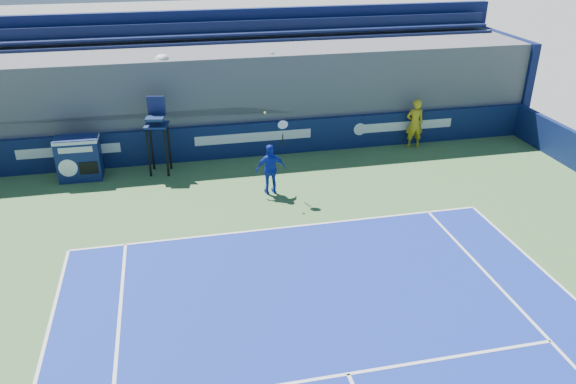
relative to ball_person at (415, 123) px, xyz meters
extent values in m
imported|color=gold|center=(0.00, 0.00, 0.00)|extent=(0.67, 0.46, 1.76)
cube|color=white|center=(-5.74, -4.82, -0.87)|extent=(10.97, 0.07, 0.00)
cube|color=white|center=(-5.74, -10.30, -0.87)|extent=(8.23, 0.07, 0.00)
cube|color=#0C1944|center=(-5.74, 0.40, -0.29)|extent=(20.40, 0.20, 1.20)
cube|color=white|center=(-11.74, 0.29, -0.17)|extent=(3.20, 0.01, 0.32)
cube|color=white|center=(-5.74, 0.29, -0.17)|extent=(4.00, 0.01, 0.32)
cube|color=white|center=(-0.24, 0.29, -0.17)|extent=(3.60, 0.01, 0.32)
cylinder|color=white|center=(-1.94, 0.29, -0.17)|extent=(0.44, 0.01, 0.44)
cube|color=#101C50|center=(-11.35, -0.37, -0.19)|extent=(1.31, 0.73, 1.40)
cube|color=silver|center=(-11.35, -0.37, 0.44)|extent=(1.33, 0.75, 0.10)
cylinder|color=white|center=(-11.66, -0.72, -0.34)|extent=(0.56, 0.03, 0.56)
cube|color=black|center=(-11.06, -0.73, -0.39)|extent=(0.55, 0.03, 0.40)
cube|color=silver|center=(-11.36, -0.73, 0.23)|extent=(1.00, 0.03, 0.18)
cylinder|color=black|center=(-9.22, -0.64, -0.09)|extent=(0.08, 0.08, 1.60)
cylinder|color=black|center=(-8.67, -0.74, -0.09)|extent=(0.08, 0.08, 1.60)
cylinder|color=black|center=(-9.12, -0.09, -0.09)|extent=(0.08, 0.08, 1.60)
cylinder|color=black|center=(-8.57, -0.19, -0.09)|extent=(0.08, 0.08, 1.60)
cube|color=navy|center=(-8.90, -0.41, 0.74)|extent=(0.82, 0.82, 0.06)
cube|color=#14234C|center=(-8.92, -0.51, 0.99)|extent=(0.62, 0.54, 0.08)
cube|color=#141A4C|center=(-8.85, -0.16, 1.29)|extent=(0.55, 0.16, 0.60)
imported|color=#152EAC|center=(-5.70, -2.65, -0.11)|extent=(0.92, 0.42, 1.54)
cylinder|color=black|center=(-5.35, -2.72, 0.81)|extent=(0.04, 0.16, 0.39)
torus|color=silver|center=(-5.36, -2.79, 1.29)|extent=(0.30, 0.13, 0.29)
cylinder|color=silver|center=(-5.36, -2.79, 1.29)|extent=(0.25, 0.09, 0.24)
sphere|color=#E2EE35|center=(-5.86, -2.74, 1.66)|extent=(0.07, 0.07, 0.07)
cube|color=#56565B|center=(-5.74, 2.30, 0.80)|extent=(20.40, 3.60, 3.38)
cube|color=#56565B|center=(-5.74, 0.95, 0.58)|extent=(20.40, 0.90, 0.55)
cube|color=#111B43|center=(-5.74, 0.85, 1.06)|extent=(20.00, 0.45, 0.08)
cube|color=#111B43|center=(-5.74, 1.10, 1.26)|extent=(20.00, 0.06, 0.45)
cube|color=#56565B|center=(-5.74, 1.85, 1.13)|extent=(20.40, 0.90, 0.55)
cube|color=#111B43|center=(-5.74, 1.75, 1.61)|extent=(20.00, 0.45, 0.08)
cube|color=#111B43|center=(-5.74, 2.00, 1.81)|extent=(20.00, 0.06, 0.45)
cube|color=#56565B|center=(-5.74, 2.75, 1.68)|extent=(20.40, 0.90, 0.55)
cube|color=#111B43|center=(-5.74, 2.65, 2.16)|extent=(20.00, 0.45, 0.08)
cube|color=#111B43|center=(-5.74, 2.90, 2.36)|extent=(20.00, 0.06, 0.45)
cube|color=#56565B|center=(-5.74, 3.65, 2.23)|extent=(20.40, 0.90, 0.55)
cube|color=#111B43|center=(-5.74, 3.55, 2.71)|extent=(20.00, 0.45, 0.08)
cube|color=#111B43|center=(-5.74, 3.80, 2.91)|extent=(20.00, 0.06, 0.45)
cube|color=#0C1647|center=(-5.74, 4.25, 1.31)|extent=(20.80, 0.30, 4.40)
cube|color=#0C1647|center=(4.61, 2.30, 0.81)|extent=(0.30, 3.90, 3.40)
imported|color=gold|center=(-12.57, 0.90, 1.62)|extent=(0.80, 0.66, 1.49)
imported|color=white|center=(-8.53, 0.90, 1.76)|extent=(1.21, 0.79, 1.76)
imported|color=teal|center=(-4.92, 0.90, 1.70)|extent=(1.00, 0.50, 1.65)
camera|label=1|loc=(-8.43, -17.55, 6.50)|focal=35.00mm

